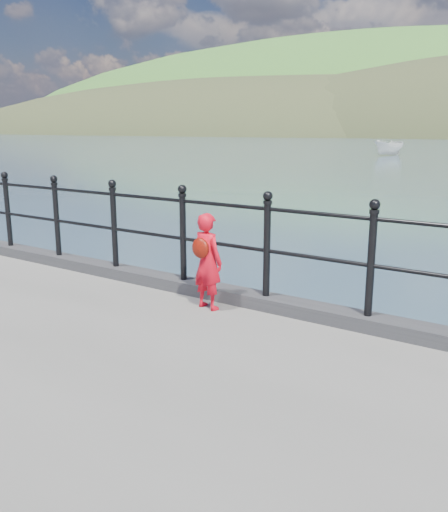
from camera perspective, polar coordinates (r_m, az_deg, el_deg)
The scene contains 5 objects.
ground at distance 7.06m, azimuth 0.58°, elevation -11.96°, with size 600.00×600.00×0.00m, color #2D4251.
kerb at distance 6.56m, azimuth -0.13°, elevation -3.90°, with size 60.00×0.30×0.15m, color #28282B.
railing at distance 6.38m, azimuth -0.13°, elevation 2.54°, with size 18.11×0.11×1.20m.
child at distance 6.10m, azimuth -1.78°, elevation -0.51°, with size 0.44×0.35×1.10m.
launch_white at distance 64.16m, azimuth 16.98°, elevation 10.83°, with size 1.67×4.45×1.72m, color white.
Camera 1 is at (3.55, -5.31, 3.02)m, focal length 38.00 mm.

